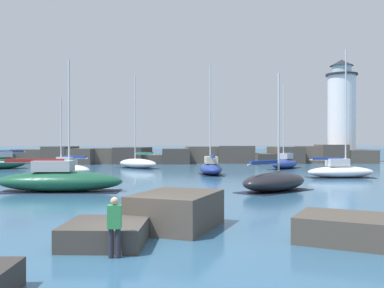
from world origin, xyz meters
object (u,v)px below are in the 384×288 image
(lighthouse, at_px, (341,118))
(sailboat_moored_6, at_px, (211,168))
(sailboat_moored_1, at_px, (59,180))
(sailboat_moored_2, at_px, (275,182))
(sailboat_moored_0, at_px, (138,163))
(sailboat_moored_7, at_px, (1,162))
(sailboat_moored_8, at_px, (65,168))
(person_on_rocks, at_px, (114,224))
(sailboat_moored_5, at_px, (285,163))
(sailboat_moored_4, at_px, (340,170))

(lighthouse, distance_m, sailboat_moored_6, 30.78)
(sailboat_moored_1, height_order, sailboat_moored_2, sailboat_moored_1)
(sailboat_moored_0, height_order, sailboat_moored_7, sailboat_moored_0)
(sailboat_moored_1, bearing_deg, sailboat_moored_7, 119.24)
(sailboat_moored_0, xyz_separation_m, sailboat_moored_7, (-14.93, -0.73, 0.15))
(sailboat_moored_0, bearing_deg, lighthouse, 23.59)
(sailboat_moored_8, height_order, person_on_rocks, sailboat_moored_8)
(sailboat_moored_8, bearing_deg, sailboat_moored_1, -77.32)
(person_on_rocks, bearing_deg, sailboat_moored_7, 115.57)
(sailboat_moored_6, distance_m, person_on_rocks, 28.18)
(sailboat_moored_8, bearing_deg, sailboat_moored_7, 136.35)
(sailboat_moored_5, bearing_deg, lighthouse, 48.97)
(sailboat_moored_6, bearing_deg, sailboat_moored_7, 158.67)
(sailboat_moored_8, xyz_separation_m, person_on_rocks, (8.27, -27.73, 0.28))
(sailboat_moored_0, bearing_deg, sailboat_moored_5, -4.18)
(sailboat_moored_5, height_order, person_on_rocks, sailboat_moored_5)
(sailboat_moored_4, height_order, person_on_rocks, sailboat_moored_4)
(lighthouse, distance_m, sailboat_moored_4, 28.28)
(sailboat_moored_6, relative_size, sailboat_moored_7, 1.08)
(lighthouse, distance_m, sailboat_moored_5, 18.93)
(sailboat_moored_0, bearing_deg, sailboat_moored_6, -51.76)
(lighthouse, bearing_deg, sailboat_moored_4, -111.90)
(sailboat_moored_0, relative_size, sailboat_moored_8, 1.52)
(sailboat_moored_0, height_order, sailboat_moored_5, sailboat_moored_0)
(sailboat_moored_1, distance_m, sailboat_moored_4, 22.74)
(sailboat_moored_0, bearing_deg, sailboat_moored_8, -121.14)
(lighthouse, height_order, sailboat_moored_6, lighthouse)
(sailboat_moored_5, height_order, sailboat_moored_8, sailboat_moored_5)
(sailboat_moored_1, distance_m, sailboat_moored_7, 24.70)
(sailboat_moored_4, relative_size, sailboat_moored_5, 1.15)
(sailboat_moored_5, relative_size, sailboat_moored_7, 1.00)
(sailboat_moored_2, height_order, sailboat_moored_5, sailboat_moored_5)
(sailboat_moored_6, bearing_deg, lighthouse, 46.33)
(sailboat_moored_4, distance_m, sailboat_moored_6, 11.22)
(sailboat_moored_2, xyz_separation_m, sailboat_moored_8, (-15.97, 13.15, 0.01))
(sailboat_moored_1, distance_m, person_on_rocks, 15.88)
(sailboat_moored_5, xyz_separation_m, sailboat_moored_7, (-31.44, 0.47, 0.10))
(sailboat_moored_2, bearing_deg, sailboat_moored_1, 178.44)
(person_on_rocks, bearing_deg, lighthouse, 62.52)
(sailboat_moored_5, bearing_deg, sailboat_moored_1, -132.59)
(sailboat_moored_2, relative_size, person_on_rocks, 4.55)
(sailboat_moored_4, xyz_separation_m, sailboat_moored_6, (-10.55, 3.80, 0.03))
(sailboat_moored_5, relative_size, sailboat_moored_6, 0.93)
(lighthouse, xyz_separation_m, sailboat_moored_4, (-10.32, -25.66, -5.89))
(sailboat_moored_2, bearing_deg, sailboat_moored_0, 114.31)
(sailboat_moored_0, xyz_separation_m, sailboat_moored_8, (-5.74, -9.50, 0.00))
(sailboat_moored_6, height_order, person_on_rocks, sailboat_moored_6)
(sailboat_moored_0, distance_m, sailboat_moored_2, 24.85)
(sailboat_moored_7, relative_size, person_on_rocks, 5.89)
(lighthouse, bearing_deg, sailboat_moored_2, -117.34)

